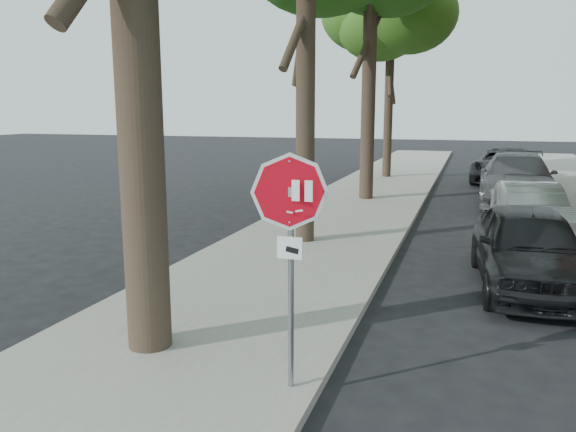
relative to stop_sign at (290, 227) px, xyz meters
The scene contains 10 objects.
ground 2.07m from the stop_sign, ahead, with size 120.00×120.00×0.00m, color black.
sidewalk_left 12.31m from the stop_sign, 98.51° to the left, with size 4.00×55.00×0.12m, color gray.
curb_left 12.17m from the stop_sign, 88.81° to the left, with size 0.12×55.00×0.13m, color #9E9384.
curb_right 13.03m from the stop_sign, 68.86° to the left, with size 0.12×55.00×0.13m, color #9E9384.
stop_sign is the anchor object (origin of this frame).
tree_far 21.88m from the stop_sign, 95.46° to the left, with size 5.29×4.91×9.33m.
car_a 5.98m from the stop_sign, 60.99° to the left, with size 1.76×4.37×1.49m, color black.
car_b 10.49m from the stop_sign, 71.53° to the left, with size 1.40×4.02×1.33m, color #ABAEB3.
car_c 15.54m from the stop_sign, 77.71° to the left, with size 2.40×5.91×1.72m, color #4E4D53.
car_d 21.51m from the stop_sign, 81.19° to the left, with size 2.60×5.64×1.57m, color black.
Camera 1 is at (1.08, -5.54, 3.14)m, focal length 35.00 mm.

